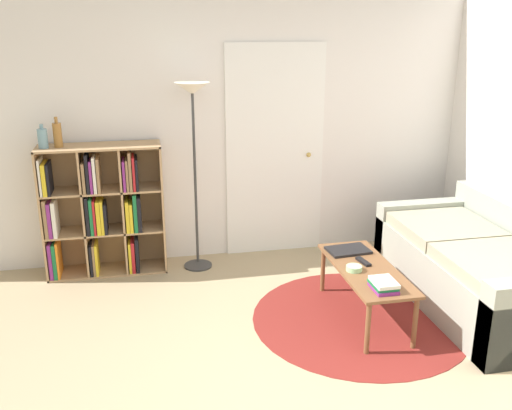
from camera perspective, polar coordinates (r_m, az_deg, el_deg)
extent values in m
cube|color=silver|center=(5.31, -1.16, 8.51)|extent=(7.17, 0.05, 2.60)
cube|color=white|center=(5.39, 1.90, 5.35)|extent=(0.93, 0.02, 1.99)
sphere|color=tan|center=(5.46, 5.30, 5.03)|extent=(0.04, 0.04, 0.04)
cylinder|color=maroon|center=(4.50, 10.32, -11.11)|extent=(1.64, 1.64, 0.01)
cube|color=tan|center=(5.25, -20.49, -0.84)|extent=(0.02, 0.34, 1.16)
cube|color=tan|center=(5.19, -9.34, -0.15)|extent=(0.02, 0.34, 1.16)
cube|color=tan|center=(5.05, -15.47, 5.67)|extent=(1.04, 0.34, 0.02)
cube|color=tan|center=(5.40, -14.47, -6.26)|extent=(1.04, 0.34, 0.02)
cube|color=tan|center=(5.35, -14.87, 0.04)|extent=(1.04, 0.02, 1.16)
cube|color=tan|center=(5.21, -16.78, -0.61)|extent=(0.02, 0.32, 1.12)
cube|color=tan|center=(5.19, -13.12, -0.38)|extent=(0.02, 0.32, 1.12)
cube|color=tan|center=(5.26, -14.79, -2.43)|extent=(1.00, 0.32, 0.02)
cube|color=tan|center=(5.14, -15.12, 1.49)|extent=(1.00, 0.32, 0.02)
cube|color=#7F287A|center=(5.33, -19.75, -5.09)|extent=(0.03, 0.22, 0.32)
cube|color=#196B38|center=(5.32, -19.41, -5.16)|extent=(0.03, 0.19, 0.32)
cube|color=orange|center=(5.34, -19.09, -4.95)|extent=(0.02, 0.25, 0.33)
cube|color=black|center=(5.29, -16.11, -5.13)|extent=(0.02, 0.20, 0.28)
cube|color=olive|center=(5.30, -15.85, -5.05)|extent=(0.02, 0.23, 0.28)
cube|color=gold|center=(5.29, -15.60, -5.06)|extent=(0.02, 0.21, 0.29)
cube|color=gold|center=(5.30, -12.48, -4.79)|extent=(0.02, 0.27, 0.28)
cube|color=#B21E23|center=(5.28, -12.18, -4.81)|extent=(0.03, 0.23, 0.29)
cube|color=black|center=(5.28, -11.79, -4.63)|extent=(0.03, 0.24, 0.32)
cube|color=olive|center=(5.21, -20.19, -1.10)|extent=(0.03, 0.23, 0.33)
cube|color=#7F287A|center=(5.20, -19.84, -1.26)|extent=(0.03, 0.22, 0.30)
cube|color=silver|center=(5.20, -19.43, -1.16)|extent=(0.03, 0.24, 0.31)
cube|color=black|center=(5.16, -16.45, -0.86)|extent=(0.03, 0.23, 0.34)
cube|color=#196B38|center=(5.17, -16.09, -0.91)|extent=(0.03, 0.24, 0.32)
cube|color=#B21E23|center=(5.16, -15.81, -1.00)|extent=(0.02, 0.22, 0.31)
cube|color=gold|center=(5.17, -15.44, -0.97)|extent=(0.03, 0.25, 0.30)
cube|color=gold|center=(5.16, -15.09, -0.95)|extent=(0.02, 0.24, 0.30)
cube|color=black|center=(5.15, -14.80, -1.17)|extent=(0.02, 0.20, 0.27)
cube|color=gold|center=(5.17, -12.72, -0.89)|extent=(0.03, 0.26, 0.28)
cube|color=gold|center=(5.14, -12.37, -1.09)|extent=(0.03, 0.19, 0.26)
cube|color=#196B38|center=(5.13, -11.99, -0.62)|extent=(0.03, 0.21, 0.34)
cube|color=black|center=(5.13, -11.59, -0.74)|extent=(0.03, 0.20, 0.31)
cube|color=silver|center=(5.11, -20.67, 2.75)|extent=(0.02, 0.24, 0.31)
cube|color=gold|center=(5.11, -20.31, 2.54)|extent=(0.03, 0.23, 0.27)
cube|color=black|center=(5.11, -19.95, 2.58)|extent=(0.02, 0.24, 0.27)
cube|color=olive|center=(5.06, -16.80, 2.74)|extent=(0.02, 0.22, 0.26)
cube|color=black|center=(5.05, -16.48, 3.16)|extent=(0.02, 0.22, 0.33)
cube|color=#7F287A|center=(5.05, -16.14, 2.85)|extent=(0.02, 0.20, 0.28)
cube|color=silver|center=(5.04, -15.83, 3.03)|extent=(0.02, 0.20, 0.31)
cube|color=olive|center=(5.06, -15.46, 3.06)|extent=(0.02, 0.25, 0.30)
cube|color=#7F287A|center=(5.04, -13.05, 3.00)|extent=(0.02, 0.22, 0.27)
cube|color=olive|center=(5.04, -12.76, 3.05)|extent=(0.02, 0.22, 0.27)
cube|color=olive|center=(5.03, -12.48, 3.43)|extent=(0.02, 0.22, 0.34)
cube|color=#B21E23|center=(5.04, -12.13, 3.23)|extent=(0.02, 0.22, 0.29)
cube|color=black|center=(5.06, -11.84, 3.18)|extent=(0.02, 0.26, 0.27)
cylinder|color=#333333|center=(5.34, -5.81, -6.03)|extent=(0.26, 0.26, 0.01)
cylinder|color=#333333|center=(5.06, -6.10, 2.61)|extent=(0.02, 0.02, 1.58)
cone|color=white|center=(4.91, -6.41, 11.53)|extent=(0.30, 0.30, 0.10)
cube|color=gray|center=(4.89, 21.06, -6.68)|extent=(0.94, 1.83, 0.46)
cube|color=gray|center=(5.53, 16.61, -2.61)|extent=(0.94, 0.16, 0.60)
cube|color=#A09B7F|center=(4.46, 23.13, -5.43)|extent=(0.74, 0.73, 0.10)
cube|color=#A09B7F|center=(5.05, 18.40, -2.21)|extent=(0.74, 0.73, 0.10)
cube|color=brown|center=(4.37, 10.95, -6.30)|extent=(0.42, 1.05, 0.02)
cylinder|color=brown|center=(4.00, 11.11, -12.01)|extent=(0.04, 0.04, 0.39)
cylinder|color=brown|center=(4.81, 6.71, -6.44)|extent=(0.04, 0.04, 0.39)
cylinder|color=brown|center=(4.14, 15.62, -11.31)|extent=(0.04, 0.04, 0.39)
cylinder|color=brown|center=(4.92, 10.54, -6.04)|extent=(0.04, 0.04, 0.39)
cube|color=black|center=(4.63, 9.19, -4.48)|extent=(0.35, 0.25, 0.02)
cylinder|color=#9ED193|center=(4.29, 9.78, -6.25)|extent=(0.12, 0.12, 0.04)
cube|color=#7F287A|center=(4.04, 12.62, -8.13)|extent=(0.15, 0.20, 0.02)
cube|color=#196B38|center=(4.04, 12.59, -7.80)|extent=(0.15, 0.20, 0.02)
cube|color=silver|center=(4.03, 12.70, -7.52)|extent=(0.15, 0.20, 0.03)
cube|color=black|center=(4.44, 10.68, -5.58)|extent=(0.07, 0.17, 0.02)
cylinder|color=#6B93A3|center=(5.06, -20.55, 6.23)|extent=(0.08, 0.08, 0.16)
cylinder|color=#6B93A3|center=(5.04, -20.67, 7.35)|extent=(0.03, 0.03, 0.04)
cylinder|color=olive|center=(5.06, -19.23, 6.62)|extent=(0.07, 0.07, 0.20)
cylinder|color=olive|center=(5.04, -19.38, 8.03)|extent=(0.03, 0.03, 0.05)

